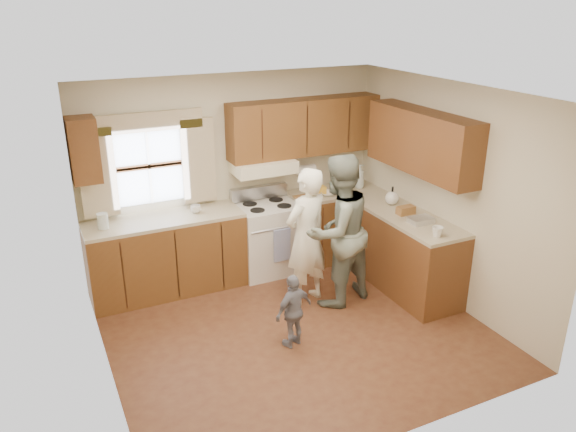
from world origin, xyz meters
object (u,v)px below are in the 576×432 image
stove (267,237)px  child (294,311)px  woman_left (306,237)px  woman_right (338,231)px

stove → child: size_ratio=1.36×
child → woman_left: bearing=-143.1°
woman_left → child: size_ratio=2.05×
woman_left → stove: bearing=-101.8°
woman_left → woman_right: (0.31, -0.16, 0.07)m
child → woman_right: bearing=-162.9°
stove → woman_left: 0.98m
stove → child: bearing=-104.8°
woman_left → woman_right: woman_right is taller
stove → woman_left: woman_left is taller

